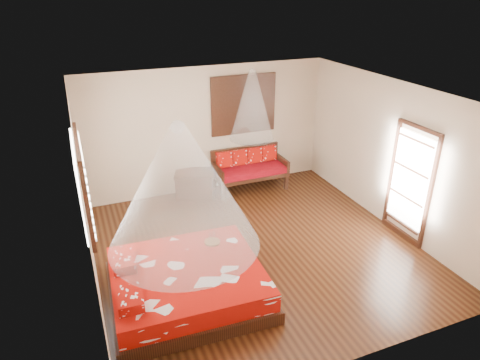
# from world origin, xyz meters

# --- Properties ---
(room) EXTENTS (5.54, 5.54, 2.84)m
(room) POSITION_xyz_m (0.00, 0.00, 1.40)
(room) COLOR black
(room) RESTS_ON ground
(bed) EXTENTS (2.37, 2.16, 0.65)m
(bed) POSITION_xyz_m (-1.52, -0.79, 0.25)
(bed) COLOR black
(bed) RESTS_ON floor
(daybed) EXTENTS (1.66, 0.74, 0.94)m
(daybed) POSITION_xyz_m (0.85, 2.38, 0.52)
(daybed) COLOR black
(daybed) RESTS_ON floor
(storage_chest) EXTENTS (1.00, 0.87, 0.57)m
(storage_chest) POSITION_xyz_m (-0.43, 2.45, 0.29)
(storage_chest) COLOR black
(storage_chest) RESTS_ON floor
(shutter_panel) EXTENTS (1.52, 0.06, 1.32)m
(shutter_panel) POSITION_xyz_m (0.85, 2.72, 1.90)
(shutter_panel) COLOR black
(shutter_panel) RESTS_ON wall_back
(window_left) EXTENTS (0.10, 1.74, 1.34)m
(window_left) POSITION_xyz_m (-2.71, 0.20, 1.70)
(window_left) COLOR black
(window_left) RESTS_ON wall_left
(glazed_door) EXTENTS (0.08, 1.02, 2.16)m
(glazed_door) POSITION_xyz_m (2.72, -0.60, 1.07)
(glazed_door) COLOR black
(glazed_door) RESTS_ON floor
(wine_tray) EXTENTS (0.25, 0.25, 0.21)m
(wine_tray) POSITION_xyz_m (-0.92, -0.25, 0.55)
(wine_tray) COLOR brown
(wine_tray) RESTS_ON bed
(mosquito_net_main) EXTENTS (2.15, 2.15, 1.80)m
(mosquito_net_main) POSITION_xyz_m (-1.50, -0.79, 1.85)
(mosquito_net_main) COLOR white
(mosquito_net_main) RESTS_ON ceiling
(mosquito_net_daybed) EXTENTS (0.96, 0.96, 1.50)m
(mosquito_net_daybed) POSITION_xyz_m (0.85, 2.25, 2.00)
(mosquito_net_daybed) COLOR white
(mosquito_net_daybed) RESTS_ON ceiling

